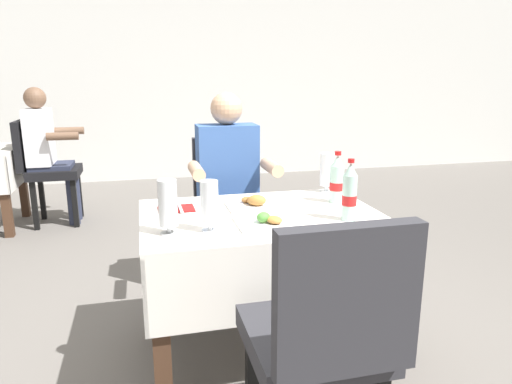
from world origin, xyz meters
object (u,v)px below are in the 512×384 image
at_px(plate_near_camera, 266,221).
at_px(chair_far_diner_seat, 230,205).
at_px(main_dining_table, 261,249).
at_px(background_chair_right, 44,166).
at_px(beer_glass_middle, 327,172).
at_px(background_patron, 47,149).
at_px(chair_near_camera_side, 323,335).
at_px(napkin_cutlery_set, 176,209).
at_px(beer_glass_left, 209,206).
at_px(seated_diner_far, 229,185).
at_px(plate_far_diner, 254,204).
at_px(beer_glass_right, 168,206).
at_px(cola_bottle_primary, 350,193).
at_px(cola_bottle_secondary, 337,180).

bearing_deg(plate_near_camera, chair_far_diner_seat, 88.74).
bearing_deg(main_dining_table, background_chair_right, 119.25).
distance_m(beer_glass_middle, background_patron, 2.85).
xyz_separation_m(chair_near_camera_side, napkin_cutlery_set, (-0.38, 0.95, 0.18)).
distance_m(beer_glass_left, background_patron, 2.92).
relative_size(chair_far_diner_seat, beer_glass_left, 4.54).
bearing_deg(beer_glass_middle, napkin_cutlery_set, -169.23).
relative_size(beer_glass_middle, napkin_cutlery_set, 1.13).
distance_m(seated_diner_far, plate_far_diner, 0.56).
relative_size(plate_far_diner, background_chair_right, 0.26).
bearing_deg(chair_near_camera_side, plate_near_camera, 91.90).
height_order(chair_far_diner_seat, seated_diner_far, seated_diner_far).
distance_m(plate_near_camera, plate_far_diner, 0.28).
height_order(chair_far_diner_seat, background_chair_right, same).
bearing_deg(chair_far_diner_seat, background_chair_right, 129.09).
relative_size(napkin_cutlery_set, background_chair_right, 0.20).
distance_m(plate_near_camera, beer_glass_right, 0.43).
distance_m(beer_glass_middle, cola_bottle_primary, 0.52).
bearing_deg(seated_diner_far, beer_glass_middle, -36.02).
xyz_separation_m(cola_bottle_secondary, background_patron, (-1.78, 2.41, -0.13)).
distance_m(chair_far_diner_seat, plate_far_diner, 0.69).
height_order(chair_near_camera_side, plate_near_camera, chair_near_camera_side).
height_order(plate_far_diner, beer_glass_left, beer_glass_left).
distance_m(napkin_cutlery_set, background_patron, 2.55).
relative_size(main_dining_table, beer_glass_middle, 5.12).
relative_size(plate_near_camera, plate_far_diner, 0.96).
bearing_deg(chair_near_camera_side, cola_bottle_secondary, 64.61).
distance_m(plate_far_diner, cola_bottle_secondary, 0.44).
height_order(main_dining_table, beer_glass_right, beer_glass_right).
relative_size(main_dining_table, cola_bottle_primary, 4.00).
height_order(plate_far_diner, cola_bottle_secondary, cola_bottle_secondary).
height_order(seated_diner_far, napkin_cutlery_set, seated_diner_far).
height_order(main_dining_table, background_patron, background_patron).
distance_m(plate_near_camera, beer_glass_middle, 0.69).
bearing_deg(chair_far_diner_seat, plate_near_camera, -91.26).
bearing_deg(background_chair_right, chair_near_camera_side, -66.86).
height_order(beer_glass_left, cola_bottle_secondary, cola_bottle_secondary).
height_order(chair_far_diner_seat, plate_near_camera, chair_far_diner_seat).
height_order(chair_far_diner_seat, plate_far_diner, chair_far_diner_seat).
height_order(cola_bottle_secondary, napkin_cutlery_set, cola_bottle_secondary).
xyz_separation_m(seated_diner_far, plate_near_camera, (0.00, -0.83, 0.03)).
height_order(beer_glass_middle, background_patron, background_patron).
relative_size(main_dining_table, beer_glass_right, 4.91).
relative_size(main_dining_table, beer_glass_left, 5.17).
distance_m(chair_near_camera_side, beer_glass_left, 0.71).
bearing_deg(background_patron, beer_glass_left, -68.03).
relative_size(plate_near_camera, background_chair_right, 0.25).
bearing_deg(plate_near_camera, beer_glass_middle, 45.31).
bearing_deg(beer_glass_middle, cola_bottle_primary, -101.53).
bearing_deg(background_patron, plate_far_diner, -60.59).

